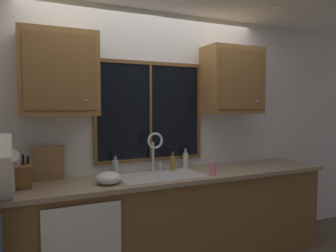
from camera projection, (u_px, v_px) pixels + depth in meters
The scene contains 22 objects.
back_wall at pixel (147, 135), 3.32m from camera, with size 5.96×0.12×2.55m, color silver.
ceiling_downlight_right at pixel (273, 7), 3.08m from camera, with size 0.14×0.14×0.01m, color #FFEAB2.
window_glass at pixel (150, 112), 3.24m from camera, with size 1.10×0.02×0.95m, color black.
window_frame_top at pixel (150, 63), 3.20m from camera, with size 1.17×0.02×0.04m, color brown.
window_frame_bottom at pixel (151, 159), 3.26m from camera, with size 1.17×0.02×0.04m, color brown.
window_frame_left at pixel (95, 112), 3.00m from camera, with size 0.04×0.02×0.95m, color brown.
window_frame_right at pixel (199, 111), 3.47m from camera, with size 0.04×0.02×0.95m, color brown.
window_mullion_center at pixel (151, 112), 3.23m from camera, with size 0.02×0.02×0.95m, color brown.
lower_cabinet_run at pixel (161, 225), 3.05m from camera, with size 3.56×0.58×0.88m, color brown.
countertop at pixel (161, 178), 3.00m from camera, with size 3.62×0.62×0.04m, color gray.
dishwasher_front at pixel (83, 252), 2.43m from camera, with size 0.60×0.02×0.74m, color white.
upper_cabinet_left at pixel (59, 74), 2.70m from camera, with size 0.64×0.36×0.72m.
upper_cabinet_right at pixel (232, 81), 3.45m from camera, with size 0.64×0.36×0.72m.
sink at pixel (162, 186), 3.02m from camera, with size 0.80×0.46×0.21m.
faucet at pixel (155, 147), 3.17m from camera, with size 0.18×0.09×0.40m.
knife_block at pixel (23, 176), 2.52m from camera, with size 0.12×0.18×0.32m.
cutting_board at pixel (48, 163), 2.78m from camera, with size 0.27×0.02×0.32m, color #997047.
mixing_bowl at pixel (109, 178), 2.70m from camera, with size 0.22×0.22×0.11m, color silver.
soap_dispenser at pixel (213, 168), 3.04m from camera, with size 0.06×0.07×0.17m.
bottle_green_glass at pixel (115, 167), 3.03m from camera, with size 0.06×0.06×0.19m.
bottle_tall_clear at pixel (173, 163), 3.26m from camera, with size 0.06×0.06×0.20m.
bottle_amber_small at pixel (185, 160), 3.37m from camera, with size 0.06×0.06×0.22m.
Camera 1 is at (-1.18, -3.03, 1.58)m, focal length 33.84 mm.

